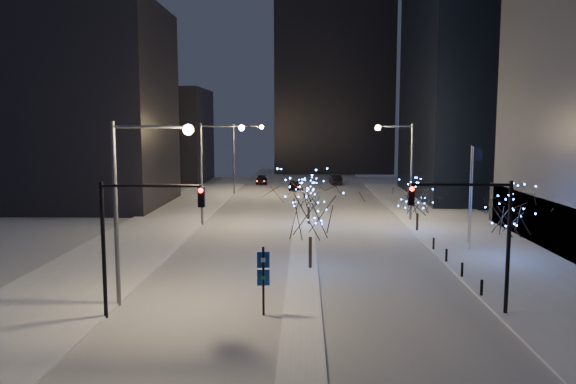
{
  "coord_description": "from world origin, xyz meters",
  "views": [
    {
      "loc": [
        0.1,
        -27.35,
        9.77
      ],
      "look_at": [
        -1.1,
        12.78,
        5.0
      ],
      "focal_mm": 35.0,
      "sensor_mm": 36.0,
      "label": 1
    }
  ],
  "objects_px": {
    "holiday_tree_median_far": "(309,194)",
    "traffic_signal_west": "(133,226)",
    "street_lamp_w_mid": "(212,159)",
    "street_lamp_east": "(403,158)",
    "holiday_tree_median_near": "(310,208)",
    "wayfinding_sign": "(263,274)",
    "street_lamp_w_far": "(241,149)",
    "holiday_tree_plaza_near": "(510,213)",
    "car_mid": "(336,180)",
    "traffic_signal_east": "(478,225)",
    "street_lamp_w_near": "(135,187)",
    "holiday_tree_plaza_far": "(418,198)",
    "car_near": "(294,185)",
    "car_far": "(262,180)"
  },
  "relations": [
    {
      "from": "street_lamp_w_near",
      "to": "traffic_signal_west",
      "type": "distance_m",
      "value": 2.7
    },
    {
      "from": "car_near",
      "to": "car_far",
      "type": "distance_m",
      "value": 10.17
    },
    {
      "from": "holiday_tree_median_far",
      "to": "holiday_tree_plaza_far",
      "type": "distance_m",
      "value": 10.47
    },
    {
      "from": "traffic_signal_east",
      "to": "traffic_signal_west",
      "type": "bearing_deg",
      "value": -176.71
    },
    {
      "from": "street_lamp_w_near",
      "to": "car_mid",
      "type": "xyz_separation_m",
      "value": [
        14.19,
        63.87,
        -5.73
      ]
    },
    {
      "from": "traffic_signal_west",
      "to": "traffic_signal_east",
      "type": "distance_m",
      "value": 17.41
    },
    {
      "from": "holiday_tree_median_near",
      "to": "holiday_tree_plaza_near",
      "type": "bearing_deg",
      "value": 11.48
    },
    {
      "from": "street_lamp_east",
      "to": "holiday_tree_median_near",
      "type": "height_order",
      "value": "street_lamp_east"
    },
    {
      "from": "street_lamp_w_mid",
      "to": "traffic_signal_west",
      "type": "relative_size",
      "value": 1.43
    },
    {
      "from": "street_lamp_w_far",
      "to": "holiday_tree_median_near",
      "type": "xyz_separation_m",
      "value": [
        9.44,
        -42.01,
        -2.22
      ]
    },
    {
      "from": "holiday_tree_plaza_near",
      "to": "car_mid",
      "type": "bearing_deg",
      "value": 100.25
    },
    {
      "from": "street_lamp_east",
      "to": "holiday_tree_median_far",
      "type": "xyz_separation_m",
      "value": [
        -9.58,
        -2.9,
        -3.39
      ]
    },
    {
      "from": "holiday_tree_median_far",
      "to": "traffic_signal_west",
      "type": "bearing_deg",
      "value": -108.26
    },
    {
      "from": "street_lamp_east",
      "to": "car_mid",
      "type": "bearing_deg",
      "value": 97.66
    },
    {
      "from": "street_lamp_w_near",
      "to": "car_far",
      "type": "height_order",
      "value": "street_lamp_w_near"
    },
    {
      "from": "holiday_tree_plaza_near",
      "to": "car_near",
      "type": "bearing_deg",
      "value": 110.11
    },
    {
      "from": "street_lamp_w_mid",
      "to": "holiday_tree_plaza_near",
      "type": "height_order",
      "value": "street_lamp_w_mid"
    },
    {
      "from": "street_lamp_east",
      "to": "holiday_tree_plaza_near",
      "type": "relative_size",
      "value": 1.87
    },
    {
      "from": "holiday_tree_median_near",
      "to": "wayfinding_sign",
      "type": "bearing_deg",
      "value": -104.95
    },
    {
      "from": "street_lamp_east",
      "to": "holiday_tree_median_near",
      "type": "xyz_separation_m",
      "value": [
        -9.58,
        -20.01,
        -2.17
      ]
    },
    {
      "from": "traffic_signal_east",
      "to": "car_mid",
      "type": "relative_size",
      "value": 1.49
    },
    {
      "from": "car_far",
      "to": "wayfinding_sign",
      "type": "distance_m",
      "value": 65.57
    },
    {
      "from": "holiday_tree_median_far",
      "to": "holiday_tree_median_near",
      "type": "bearing_deg",
      "value": -90.0
    },
    {
      "from": "car_mid",
      "to": "wayfinding_sign",
      "type": "distance_m",
      "value": 65.66
    },
    {
      "from": "street_lamp_w_far",
      "to": "holiday_tree_plaza_near",
      "type": "distance_m",
      "value": 45.85
    },
    {
      "from": "traffic_signal_east",
      "to": "holiday_tree_plaza_near",
      "type": "xyz_separation_m",
      "value": [
        5.9,
        11.91,
        -1.22
      ]
    },
    {
      "from": "street_lamp_w_near",
      "to": "car_far",
      "type": "xyz_separation_m",
      "value": [
        1.81,
        63.99,
        -5.82
      ]
    },
    {
      "from": "traffic_signal_west",
      "to": "holiday_tree_plaza_far",
      "type": "xyz_separation_m",
      "value": [
        18.94,
        24.0,
        -1.59
      ]
    },
    {
      "from": "street_lamp_w_mid",
      "to": "holiday_tree_plaza_near",
      "type": "xyz_separation_m",
      "value": [
        23.77,
        -14.1,
        -2.96
      ]
    },
    {
      "from": "street_lamp_w_mid",
      "to": "holiday_tree_plaza_far",
      "type": "height_order",
      "value": "street_lamp_w_mid"
    },
    {
      "from": "street_lamp_w_mid",
      "to": "street_lamp_east",
      "type": "bearing_deg",
      "value": 8.96
    },
    {
      "from": "car_far",
      "to": "street_lamp_w_far",
      "type": "bearing_deg",
      "value": -100.67
    },
    {
      "from": "street_lamp_w_near",
      "to": "street_lamp_w_mid",
      "type": "bearing_deg",
      "value": 90.0
    },
    {
      "from": "holiday_tree_plaza_far",
      "to": "traffic_signal_east",
      "type": "bearing_deg",
      "value": -93.88
    },
    {
      "from": "holiday_tree_median_far",
      "to": "holiday_tree_plaza_near",
      "type": "height_order",
      "value": "holiday_tree_plaza_near"
    },
    {
      "from": "street_lamp_w_far",
      "to": "car_mid",
      "type": "relative_size",
      "value": 2.13
    },
    {
      "from": "street_lamp_east",
      "to": "wayfinding_sign",
      "type": "height_order",
      "value": "street_lamp_east"
    },
    {
      "from": "street_lamp_w_near",
      "to": "car_mid",
      "type": "bearing_deg",
      "value": 77.47
    },
    {
      "from": "street_lamp_east",
      "to": "traffic_signal_east",
      "type": "height_order",
      "value": "street_lamp_east"
    },
    {
      "from": "car_near",
      "to": "wayfinding_sign",
      "type": "bearing_deg",
      "value": -92.09
    },
    {
      "from": "holiday_tree_median_far",
      "to": "holiday_tree_plaza_near",
      "type": "bearing_deg",
      "value": -44.72
    },
    {
      "from": "street_lamp_w_far",
      "to": "wayfinding_sign",
      "type": "distance_m",
      "value": 52.01
    },
    {
      "from": "car_near",
      "to": "car_mid",
      "type": "xyz_separation_m",
      "value": [
        6.76,
        8.35,
        0.05
      ]
    },
    {
      "from": "traffic_signal_west",
      "to": "car_far",
      "type": "distance_m",
      "value": 66.13
    },
    {
      "from": "street_lamp_w_far",
      "to": "traffic_signal_west",
      "type": "relative_size",
      "value": 1.43
    },
    {
      "from": "holiday_tree_median_near",
      "to": "traffic_signal_east",
      "type": "bearing_deg",
      "value": -46.83
    },
    {
      "from": "holiday_tree_median_far",
      "to": "wayfinding_sign",
      "type": "height_order",
      "value": "holiday_tree_median_far"
    },
    {
      "from": "street_lamp_w_far",
      "to": "car_mid",
      "type": "height_order",
      "value": "street_lamp_w_far"
    },
    {
      "from": "traffic_signal_west",
      "to": "holiday_tree_median_near",
      "type": "distance_m",
      "value": 13.42
    },
    {
      "from": "street_lamp_w_mid",
      "to": "traffic_signal_east",
      "type": "distance_m",
      "value": 31.6
    }
  ]
}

